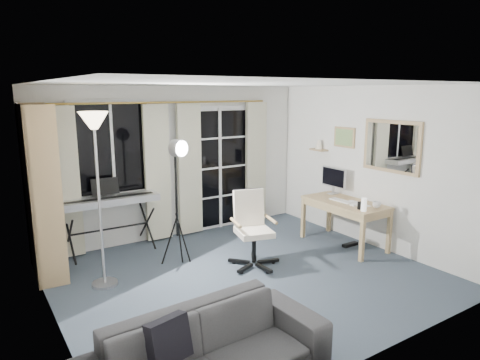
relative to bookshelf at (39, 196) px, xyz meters
name	(u,v)px	position (x,y,z in m)	size (l,w,h in m)	color
floor	(247,277)	(2.13, -1.49, -1.04)	(4.50, 4.00, 0.02)	#333D4A
window	(112,148)	(1.08, 0.48, 0.47)	(1.20, 0.08, 1.40)	white
french_door	(219,169)	(2.88, 0.48, 0.00)	(1.32, 0.09, 2.11)	white
curtains	(173,171)	(1.99, 0.39, 0.06)	(3.60, 0.07, 2.13)	gold
bookshelf	(39,196)	(0.00, 0.00, 0.00)	(0.40, 1.02, 2.17)	tan
torchiere_lamp	(96,148)	(0.54, -0.74, 0.65)	(0.43, 0.43, 2.09)	#B2B2B7
keyboard_piano	(108,202)	(0.90, 0.20, -0.25)	(1.43, 0.72, 1.03)	black
studio_light	(178,163)	(1.60, -0.65, 0.37)	(0.40, 0.40, 1.74)	black
office_chair	(251,221)	(2.42, -1.16, -0.43)	(0.70, 0.70, 1.01)	black
desk	(345,207)	(4.01, -1.35, -0.43)	(0.64, 1.29, 0.69)	#A47E54
monitor	(334,178)	(4.21, -0.90, -0.08)	(0.17, 0.50, 0.43)	silver
desk_clutter	(353,215)	(3.95, -1.57, -0.49)	(0.40, 0.78, 0.87)	white
mug	(377,204)	(4.11, -1.85, -0.28)	(0.11, 0.09, 0.11)	silver
wall_mirror	(391,146)	(4.35, -1.84, 0.52)	(0.04, 0.94, 0.74)	tan
framed_print	(344,137)	(4.36, -0.94, 0.57)	(0.03, 0.42, 0.32)	tan
wall_shelf	(319,146)	(4.29, -0.44, 0.38)	(0.16, 0.30, 0.18)	tan
sofa	(207,342)	(0.71, -3.04, -0.64)	(2.03, 0.67, 0.78)	#2D2D2F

